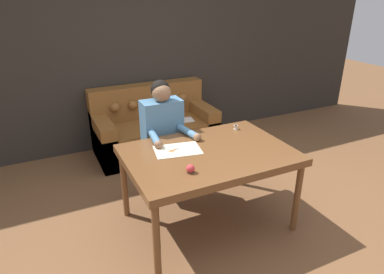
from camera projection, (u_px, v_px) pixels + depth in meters
name	position (u px, v px, depth m)	size (l,w,h in m)	color
ground_plane	(218.00, 222.00, 3.40)	(16.00, 16.00, 0.00)	brown
wall_back	(140.00, 54.00, 4.74)	(8.00, 0.06, 2.60)	#2D2823
dining_table	(209.00, 158.00, 3.12)	(1.50, 1.04, 0.78)	brown
couch	(154.00, 129.00, 4.80)	(1.63, 0.82, 0.90)	brown
person	(163.00, 140.00, 3.63)	(0.48, 0.61, 1.30)	#33281E
pattern_paper_main	(178.00, 150.00, 3.12)	(0.46, 0.35, 0.00)	beige
scissors	(175.00, 150.00, 3.12)	(0.21, 0.10, 0.01)	silver
thread_spool	(236.00, 127.00, 3.58)	(0.04, 0.04, 0.05)	beige
pin_cushion	(190.00, 169.00, 2.73)	(0.07, 0.07, 0.07)	#4C3828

